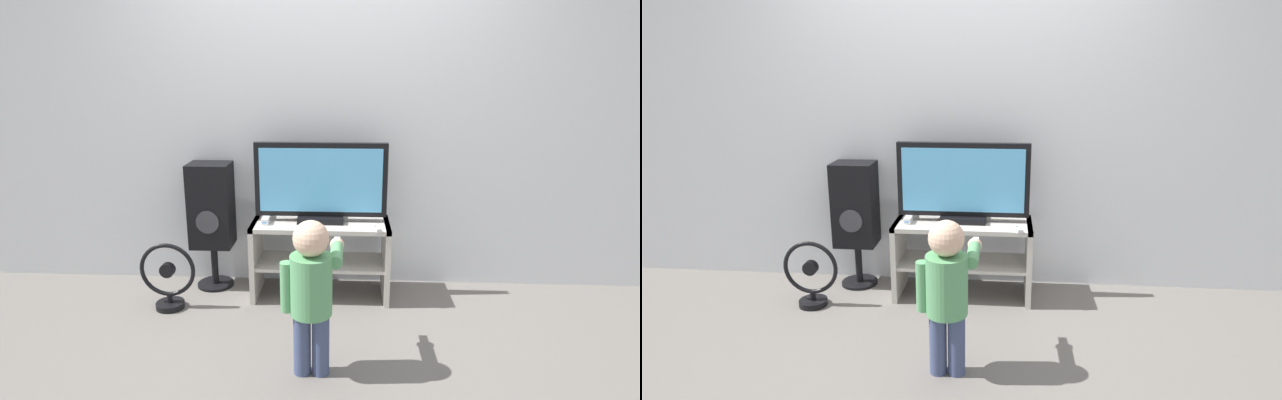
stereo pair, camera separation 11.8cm
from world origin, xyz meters
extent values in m
plane|color=slate|center=(0.00, 0.00, 0.00)|extent=(16.00, 16.00, 0.00)
cube|color=silver|center=(0.00, 0.48, 1.30)|extent=(10.00, 0.06, 2.60)
cube|color=beige|center=(0.00, 0.20, 0.53)|extent=(0.95, 0.40, 0.03)
cube|color=beige|center=(0.00, 0.20, 0.24)|extent=(0.91, 0.36, 0.02)
cube|color=beige|center=(-0.46, 0.20, 0.27)|extent=(0.04, 0.40, 0.54)
cube|color=beige|center=(0.46, 0.20, 0.27)|extent=(0.04, 0.40, 0.54)
cube|color=black|center=(0.00, 0.22, 0.56)|extent=(0.31, 0.20, 0.04)
cube|color=black|center=(0.00, 0.22, 0.84)|extent=(0.90, 0.05, 0.51)
cube|color=#59B2EA|center=(0.00, 0.19, 0.84)|extent=(0.83, 0.01, 0.44)
cube|color=white|center=(-0.37, 0.19, 0.56)|extent=(0.05, 0.19, 0.04)
cube|color=#3F8CE5|center=(-0.37, 0.10, 0.56)|extent=(0.03, 0.00, 0.01)
cube|color=white|center=(0.37, 0.05, 0.55)|extent=(0.07, 0.13, 0.02)
cylinder|color=#337FD8|center=(0.37, 0.05, 0.57)|extent=(0.01, 0.01, 0.00)
cylinder|color=#3F4C72|center=(-0.05, -0.75, 0.18)|extent=(0.09, 0.09, 0.35)
cylinder|color=#3F4C72|center=(0.05, -0.75, 0.18)|extent=(0.09, 0.09, 0.35)
cylinder|color=#599E66|center=(0.00, -0.75, 0.51)|extent=(0.22, 0.22, 0.32)
sphere|color=beige|center=(0.00, -0.75, 0.76)|extent=(0.18, 0.18, 0.18)
cylinder|color=#599E66|center=(-0.13, -0.75, 0.50)|extent=(0.07, 0.07, 0.27)
cylinder|color=#599E66|center=(0.13, -0.62, 0.63)|extent=(0.07, 0.27, 0.07)
sphere|color=beige|center=(0.13, -0.49, 0.63)|extent=(0.08, 0.08, 0.08)
cube|color=white|center=(0.13, -0.45, 0.63)|extent=(0.03, 0.13, 0.02)
cylinder|color=black|center=(-0.79, 0.31, 0.01)|extent=(0.27, 0.27, 0.02)
cylinder|color=black|center=(-0.79, 0.31, 0.16)|extent=(0.05, 0.05, 0.32)
cube|color=black|center=(-0.79, 0.31, 0.62)|extent=(0.29, 0.24, 0.61)
cylinder|color=#38383D|center=(-0.79, 0.18, 0.53)|extent=(0.16, 0.01, 0.16)
cylinder|color=black|center=(-1.01, -0.06, 0.02)|extent=(0.19, 0.19, 0.04)
cylinder|color=black|center=(-1.01, -0.06, 0.07)|extent=(0.04, 0.04, 0.06)
torus|color=black|center=(-1.01, -0.06, 0.27)|extent=(0.37, 0.03, 0.37)
cylinder|color=black|center=(-1.01, -0.06, 0.27)|extent=(0.10, 0.05, 0.10)
camera|label=1|loc=(0.17, -3.08, 1.59)|focal=28.00mm
camera|label=2|loc=(0.28, -3.07, 1.59)|focal=28.00mm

